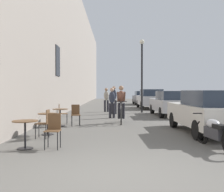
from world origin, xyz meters
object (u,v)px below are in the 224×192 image
(cafe_chair_near_toward_street, at_px, (54,128))
(cafe_table_far, at_px, (61,114))
(parked_motorcycle, at_px, (216,133))
(cafe_chair_far_toward_street, at_px, (62,112))
(street_lamp, at_px, (143,66))
(pedestrian_near, at_px, (113,101))
(parked_car_third, at_px, (151,99))
(pedestrian_mid, at_px, (115,98))
(parked_car_fourth, at_px, (143,98))
(cyclist_on_bicycle, at_px, (122,105))
(parked_car_nearest, at_px, (208,111))
(parked_car_second, at_px, (171,103))
(cafe_table_near, at_px, (26,128))
(cafe_table_mid, at_px, (48,119))
(cafe_chair_mid_toward_street, at_px, (45,122))
(pedestrian_far, at_px, (107,98))
(cafe_chair_far_toward_wall, at_px, (76,114))

(cafe_chair_near_toward_street, xyz_separation_m, cafe_table_far, (-0.65, 4.26, 0.00))
(cafe_chair_near_toward_street, relative_size, parked_motorcycle, 0.42)
(cafe_chair_far_toward_street, xyz_separation_m, street_lamp, (4.24, 6.08, 2.59))
(cafe_chair_far_toward_street, height_order, pedestrian_near, pedestrian_near)
(cafe_chair_far_toward_street, bearing_deg, cafe_chair_near_toward_street, -81.61)
(street_lamp, xyz_separation_m, parked_car_third, (1.15, 4.09, -2.29))
(pedestrian_mid, xyz_separation_m, parked_motorcycle, (2.50, -10.04, -0.59))
(parked_car_fourth, bearing_deg, cyclist_on_bicycle, -99.67)
(parked_car_nearest, distance_m, parked_car_second, 6.37)
(cafe_chair_near_toward_street, bearing_deg, pedestrian_near, 78.67)
(cafe_chair_far_toward_street, distance_m, parked_car_fourth, 17.44)
(cafe_table_near, distance_m, cafe_table_mid, 2.17)
(cafe_chair_near_toward_street, bearing_deg, parked_car_second, 60.74)
(cafe_chair_far_toward_street, bearing_deg, parked_car_fourth, 71.92)
(cafe_table_far, distance_m, parked_car_fourth, 18.07)
(cafe_chair_mid_toward_street, xyz_separation_m, parked_car_nearest, (5.39, 0.97, 0.25))
(cafe_table_far, relative_size, parked_car_fourth, 0.18)
(cafe_table_mid, bearing_deg, cafe_chair_mid_toward_street, -83.61)
(pedestrian_mid, relative_size, parked_car_second, 0.42)
(cafe_table_near, bearing_deg, pedestrian_far, 81.26)
(parked_car_second, bearing_deg, cafe_table_far, -141.02)
(pedestrian_far, bearing_deg, pedestrian_mid, -73.24)
(pedestrian_near, xyz_separation_m, parked_car_second, (3.40, 1.25, -0.16))
(pedestrian_near, distance_m, parked_car_second, 3.63)
(cyclist_on_bicycle, height_order, parked_car_third, cyclist_on_bicycle)
(pedestrian_mid, relative_size, pedestrian_far, 1.06)
(pedestrian_far, relative_size, street_lamp, 0.34)
(cafe_chair_far_toward_wall, distance_m, parked_car_fourth, 17.82)
(cafe_chair_far_toward_wall, relative_size, pedestrian_far, 0.53)
(pedestrian_mid, relative_size, parked_car_nearest, 0.42)
(street_lamp, height_order, parked_car_fourth, street_lamp)
(pedestrian_far, bearing_deg, cafe_chair_far_toward_street, -105.20)
(cafe_table_near, height_order, parked_car_fourth, parked_car_fourth)
(parked_motorcycle, bearing_deg, cafe_table_far, 137.94)
(pedestrian_far, relative_size, parked_car_third, 0.37)
(pedestrian_mid, bearing_deg, cafe_chair_far_toward_wall, -106.30)
(parked_car_nearest, bearing_deg, cafe_chair_near_toward_street, -153.62)
(cafe_chair_far_toward_street, xyz_separation_m, pedestrian_near, (2.23, 2.57, 0.40))
(cyclist_on_bicycle, bearing_deg, cafe_table_far, -157.49)
(cafe_chair_near_toward_street, xyz_separation_m, pedestrian_mid, (1.63, 9.98, 0.48))
(cafe_table_near, height_order, pedestrian_mid, pedestrian_mid)
(cafe_chair_mid_toward_street, xyz_separation_m, pedestrian_mid, (2.21, 8.57, 0.48))
(street_lamp, distance_m, parked_motorcycle, 11.42)
(cafe_chair_mid_toward_street, bearing_deg, street_lamp, 66.94)
(pedestrian_mid, xyz_separation_m, parked_car_second, (3.28, -1.22, -0.24))
(cafe_table_near, bearing_deg, cafe_chair_far_toward_wall, 81.24)
(cafe_chair_far_toward_street, relative_size, parked_car_third, 0.20)
(parked_car_nearest, xyz_separation_m, parked_car_fourth, (-0.13, 19.13, -0.03))
(cafe_table_far, distance_m, parked_car_third, 12.09)
(parked_car_fourth, bearing_deg, cafe_table_far, -107.19)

